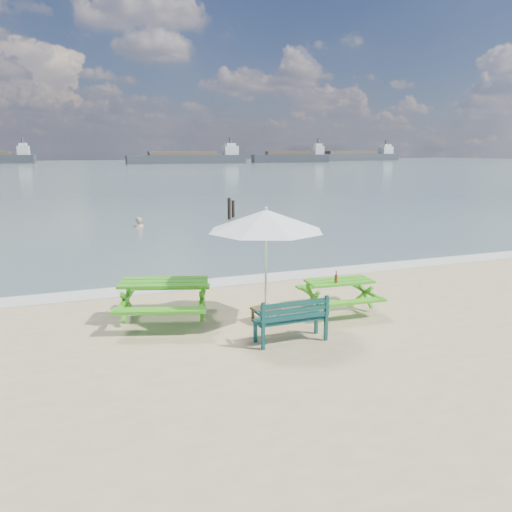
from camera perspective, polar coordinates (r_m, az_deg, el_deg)
name	(u,v)px	position (r m, az deg, el deg)	size (l,w,h in m)	color
sea	(90,170)	(92.79, -18.47, 9.36)	(300.00, 300.00, 0.00)	slate
foam_strip	(225,282)	(13.25, -3.54, -2.93)	(22.00, 0.90, 0.01)	silver
picnic_table_left	(165,302)	(10.36, -10.39, -5.14)	(2.26, 2.39, 0.84)	green
picnic_table_right	(339,296)	(10.99, 9.46, -4.52)	(1.51, 1.66, 0.68)	#3EA819
park_bench	(291,328)	(9.20, 3.98, -8.20)	(1.33, 0.46, 0.82)	#0F3E3D
side_table	(266,315)	(10.17, 1.10, -6.71)	(0.57, 0.57, 0.30)	brown
patio_umbrella	(266,220)	(9.73, 1.15, 4.10)	(2.86, 2.86, 2.29)	silver
beer_bottle	(336,279)	(10.66, 9.13, -2.59)	(0.07, 0.07, 0.26)	#944C15
swimmer	(139,235)	(23.27, -13.23, 2.35)	(0.60, 0.40, 1.65)	tan
mooring_pilings	(231,211)	(25.39, -2.89, 5.20)	(0.57, 0.77, 1.28)	black
cargo_ships	(230,158)	(137.59, -2.95, 11.13)	(128.57, 24.47, 4.40)	#383C43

